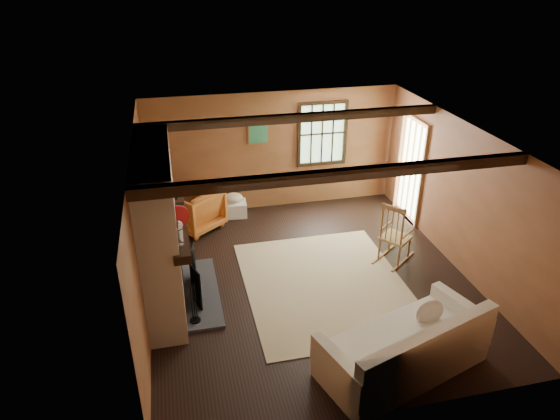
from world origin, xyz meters
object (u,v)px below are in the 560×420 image
object	(u,v)px
fireplace	(162,235)
rocking_chair	(395,237)
armchair	(195,209)
sofa	(406,351)
laundry_basket	(234,209)

from	to	relation	value
fireplace	rocking_chair	size ratio (longest dim) A/B	2.20
fireplace	rocking_chair	xyz separation A→B (m)	(3.77, 0.25, -0.64)
rocking_chair	armchair	distance (m)	3.72
fireplace	rocking_chair	world-z (taller)	fireplace
sofa	armchair	distance (m)	4.88
fireplace	laundry_basket	xyz separation A→B (m)	(1.36, 2.49, -0.95)
rocking_chair	laundry_basket	size ratio (longest dim) A/B	2.18
rocking_chair	laundry_basket	world-z (taller)	rocking_chair
fireplace	sofa	world-z (taller)	fireplace
rocking_chair	sofa	size ratio (longest dim) A/B	0.47
armchair	laundry_basket	bearing A→B (deg)	165.48
sofa	laundry_basket	world-z (taller)	sofa
laundry_basket	fireplace	bearing A→B (deg)	-118.60
laundry_basket	armchair	world-z (taller)	armchair
fireplace	sofa	size ratio (longest dim) A/B	1.03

